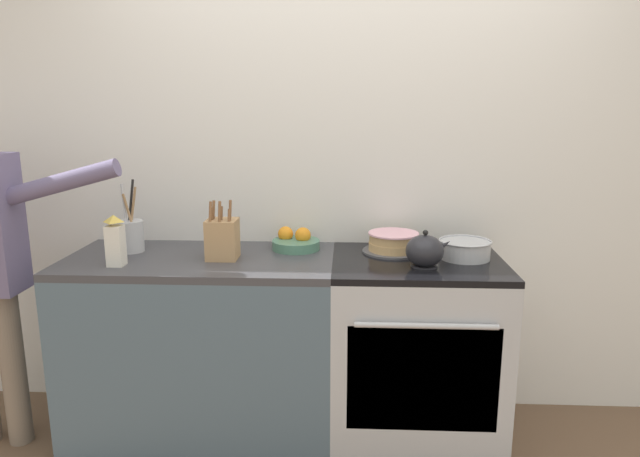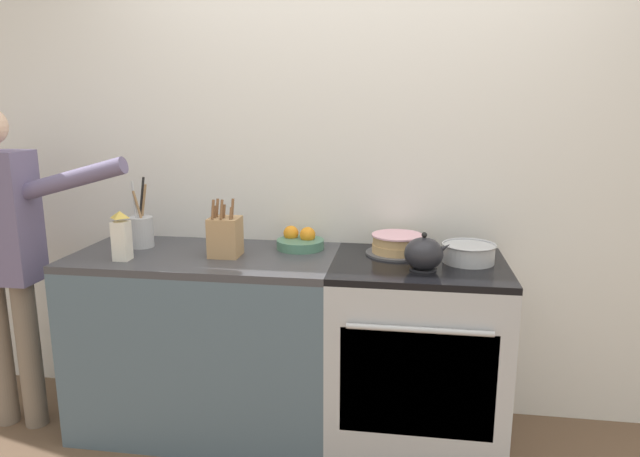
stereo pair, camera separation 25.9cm
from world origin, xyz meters
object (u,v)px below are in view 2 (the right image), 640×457
Objects in this scene: person_baker at (3,243)px; fruit_bowl at (300,241)px; stove_range at (416,354)px; utensil_crock at (141,231)px; knife_block at (225,236)px; layer_cake at (397,245)px; mixing_bowl at (469,253)px; tea_kettle at (424,254)px; milk_carton at (121,237)px.

fruit_bowl is at bearing 18.23° from person_baker.
utensil_crock is at bearing 176.51° from stove_range.
utensil_crock reaches higher than knife_block.
person_baker reaches higher than utensil_crock.
utensil_crock is 0.80m from fruit_bowl.
layer_cake is 1.23× the size of mixing_bowl.
tea_kettle is 0.58× the size of utensil_crock.
layer_cake is at bearing 13.68° from person_baker.
utensil_crock is (-1.60, 0.05, 0.04)m from mixing_bowl.
utensil_crock reaches higher than layer_cake.
fruit_bowl is (0.32, 0.20, -0.06)m from knife_block.
stove_range is 1.48m from utensil_crock.
knife_block is (-0.92, 0.09, 0.03)m from tea_kettle.
milk_carton is at bearing -156.30° from fruit_bowl.
knife_block is 1.20× the size of milk_carton.
mixing_bowl reaches higher than stove_range.
utensil_crock is 1.53× the size of milk_carton.
knife_block is at bearing -148.20° from fruit_bowl.
person_baker is at bearing -175.81° from stove_range.
knife_block reaches higher than tea_kettle.
knife_block is at bearing -178.60° from stove_range.
person_baker reaches higher than fruit_bowl.
layer_cake is at bearing 127.89° from stove_range.
fruit_bowl reaches higher than stove_range.
knife_block is at bearing 11.72° from person_baker.
stove_range is at bearing 9.38° from person_baker.
mixing_bowl is 0.88× the size of knife_block.
tea_kettle is at bearing -5.46° from knife_block.
stove_range is 3.81× the size of fruit_bowl.
fruit_bowl is 1.02× the size of milk_carton.
utensil_crock is (-1.39, 0.19, 0.01)m from tea_kettle.
layer_cake is 0.34m from mixing_bowl.
tea_kettle reaches higher than mixing_bowl.
knife_block is (-1.13, -0.06, 0.05)m from mixing_bowl.
person_baker is at bearing -173.47° from knife_block.
person_baker is (-1.39, -0.32, 0.02)m from fruit_bowl.
person_baker is (-1.07, -0.12, -0.04)m from knife_block.
mixing_bowl is 1.60m from utensil_crock.
milk_carton is (-1.35, -0.16, 0.56)m from stove_range.
fruit_bowl is (-0.60, 0.29, -0.04)m from tea_kettle.
person_baker is at bearing -179.01° from tea_kettle.
fruit_bowl is at bearing 6.69° from utensil_crock.
layer_cake is 0.27m from tea_kettle.
utensil_crock is at bearing -177.73° from layer_cake.
knife_block is at bearing 17.17° from milk_carton.
knife_block reaches higher than mixing_bowl.
stove_range is 3.01× the size of layer_cake.
knife_block is 0.79× the size of utensil_crock.
fruit_bowl is (-0.80, 0.14, -0.01)m from mixing_bowl.
tea_kettle is 0.85× the size of mixing_bowl.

